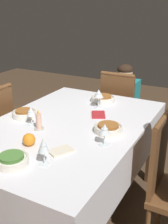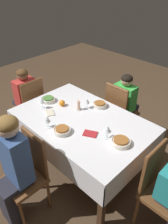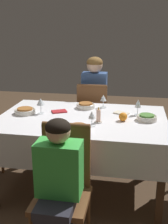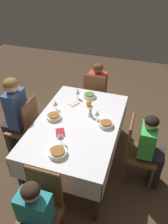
{
  "view_description": "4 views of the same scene",
  "coord_description": "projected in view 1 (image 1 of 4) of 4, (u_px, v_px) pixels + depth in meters",
  "views": [
    {
      "loc": [
        1.57,
        0.98,
        1.59
      ],
      "look_at": [
        -0.1,
        0.08,
        0.85
      ],
      "focal_mm": 45.0,
      "sensor_mm": 36.0,
      "label": 1
    },
    {
      "loc": [
        -1.46,
        1.44,
        2.27
      ],
      "look_at": [
        0.03,
        -0.07,
        0.83
      ],
      "focal_mm": 35.0,
      "sensor_mm": 36.0,
      "label": 2
    },
    {
      "loc": [
        0.46,
        -2.48,
        1.62
      ],
      "look_at": [
        0.03,
        -0.06,
        0.85
      ],
      "focal_mm": 45.0,
      "sensor_mm": 36.0,
      "label": 3
    },
    {
      "loc": [
        -2.0,
        -0.73,
        2.52
      ],
      "look_at": [
        0.07,
        -0.07,
        0.9
      ],
      "focal_mm": 35.0,
      "sensor_mm": 36.0,
      "label": 4
    }
  ],
  "objects": [
    {
      "name": "dining_table",
      "position": [
        67.0,
        135.0,
        2.05
      ],
      "size": [
        1.58,
        1.04,
        0.78
      ],
      "color": "silver",
      "rests_on": "ground_plane"
    },
    {
      "name": "orange_fruit",
      "position": [
        29.0,
        140.0,
        1.7
      ],
      "size": [
        0.08,
        0.08,
        0.08
      ],
      "primitive_type": "sphere",
      "color": "orange",
      "rests_on": "dining_table"
    },
    {
      "name": "bowl_south",
      "position": [
        24.0,
        113.0,
        2.13
      ],
      "size": [
        0.18,
        0.18,
        0.06
      ],
      "color": "silver",
      "rests_on": "dining_table"
    },
    {
      "name": "chair_west",
      "position": [
        120.0,
        111.0,
        2.96
      ],
      "size": [
        0.39,
        0.38,
        0.96
      ],
      "rotation": [
        0.0,
        0.0,
        -1.57
      ],
      "color": "brown",
      "rests_on": "ground_plane"
    },
    {
      "name": "person_child_teal",
      "position": [
        125.0,
        104.0,
        3.09
      ],
      "size": [
        0.33,
        0.3,
        1.01
      ],
      "rotation": [
        0.0,
        0.0,
        -1.57
      ],
      "color": "#383342",
      "rests_on": "ground_plane"
    },
    {
      "name": "ground_plane",
      "position": [
        69.0,
        211.0,
        2.3
      ],
      "size": [
        8.0,
        8.0,
        0.0
      ],
      "primitive_type": "plane",
      "color": "#4C3826"
    },
    {
      "name": "bowl_east",
      "position": [
        12.0,
        160.0,
        1.5
      ],
      "size": [
        0.18,
        0.18,
        0.06
      ],
      "color": "silver",
      "rests_on": "dining_table"
    },
    {
      "name": "wine_glass_west",
      "position": [
        99.0,
        94.0,
        2.29
      ],
      "size": [
        0.08,
        0.08,
        0.15
      ],
      "color": "white",
      "rests_on": "dining_table"
    },
    {
      "name": "candle_centerpiece",
      "position": [
        39.0,
        123.0,
        1.91
      ],
      "size": [
        0.07,
        0.07,
        0.14
      ],
      "color": "beige",
      "rests_on": "dining_table"
    },
    {
      "name": "wine_glass_north",
      "position": [
        105.0,
        130.0,
        1.69
      ],
      "size": [
        0.07,
        0.07,
        0.14
      ],
      "color": "white",
      "rests_on": "dining_table"
    },
    {
      "name": "bowl_west",
      "position": [
        103.0,
        98.0,
        2.47
      ],
      "size": [
        0.2,
        0.2,
        0.06
      ],
      "color": "silver",
      "rests_on": "dining_table"
    },
    {
      "name": "wine_glass_east",
      "position": [
        43.0,
        146.0,
        1.47
      ],
      "size": [
        0.06,
        0.06,
        0.16
      ],
      "color": "white",
      "rests_on": "dining_table"
    },
    {
      "name": "bowl_north",
      "position": [
        108.0,
        128.0,
        1.88
      ],
      "size": [
        0.19,
        0.19,
        0.06
      ],
      "color": "silver",
      "rests_on": "dining_table"
    },
    {
      "name": "napkin_red_folded",
      "position": [
        61.0,
        151.0,
        1.63
      ],
      "size": [
        0.17,
        0.15,
        0.01
      ],
      "rotation": [
        0.0,
        0.0,
        -0.49
      ],
      "color": "beige",
      "rests_on": "dining_table"
    },
    {
      "name": "napkin_spare_side",
      "position": [
        98.0,
        115.0,
        2.17
      ],
      "size": [
        0.18,
        0.16,
        0.01
      ],
      "rotation": [
        0.0,
        0.0,
        0.48
      ],
      "color": "#AD2328",
      "rests_on": "dining_table"
    },
    {
      "name": "wine_glass_south",
      "position": [
        31.0,
        112.0,
        1.97
      ],
      "size": [
        0.07,
        0.07,
        0.13
      ],
      "color": "white",
      "rests_on": "dining_table"
    }
  ]
}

